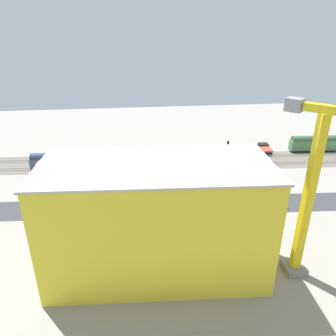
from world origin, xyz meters
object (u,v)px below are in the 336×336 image
object	(u,v)px
parked_car_3	(189,208)
traffic_light	(189,180)
platform_canopy_near	(146,160)
parked_car_4	(160,210)
passenger_coach	(317,143)
box_truck_0	(131,218)
parked_car_1	(249,206)
parked_car_0	(278,204)
street_tree_1	(67,189)
platform_canopy_far	(173,151)
construction_building	(157,220)
freight_coach_far	(60,162)
locomotive	(248,149)
street_tree_0	(36,185)
street_tree_2	(169,178)
parked_car_2	(218,207)
tower_crane	(332,183)

from	to	relation	value
parked_car_3	traffic_light	world-z (taller)	traffic_light
platform_canopy_near	parked_car_4	size ratio (longest dim) A/B	14.02
passenger_coach	box_truck_0	bearing A→B (deg)	30.37
passenger_coach	parked_car_1	size ratio (longest dim) A/B	4.59
parked_car_0	street_tree_1	distance (m)	51.30
platform_canopy_far	parked_car_1	world-z (taller)	platform_canopy_far
parked_car_3	parked_car_4	world-z (taller)	parked_car_4
parked_car_0	construction_building	bearing A→B (deg)	29.67
parked_car_3	box_truck_0	xyz separation A→B (m)	(13.78, 4.26, 0.97)
freight_coach_far	traffic_light	bearing A→B (deg)	150.82
parked_car_3	construction_building	distance (m)	22.68
parked_car_4	traffic_light	xyz separation A→B (m)	(-8.36, -7.68, 3.80)
platform_canopy_near	construction_building	distance (m)	41.84
platform_canopy_far	platform_canopy_near	bearing A→B (deg)	34.47
locomotive	street_tree_1	size ratio (longest dim) A/B	2.76
parked_car_0	street_tree_0	world-z (taller)	street_tree_0
parked_car_4	traffic_light	world-z (taller)	traffic_light
construction_building	parked_car_3	bearing A→B (deg)	-112.95
parked_car_0	traffic_light	world-z (taller)	traffic_light
parked_car_0	street_tree_2	world-z (taller)	street_tree_2
platform_canopy_far	street_tree_0	distance (m)	41.91
parked_car_4	street_tree_2	world-z (taller)	street_tree_2
platform_canopy_near	street_tree_0	size ratio (longest dim) A/B	8.62
parked_car_2	tower_crane	size ratio (longest dim) A/B	0.14
construction_building	street_tree_2	xyz separation A→B (m)	(-5.38, -26.22, -4.73)
parked_car_3	street_tree_1	size ratio (longest dim) A/B	0.70
street_tree_2	traffic_light	distance (m)	5.23
platform_canopy_far	locomotive	bearing A→B (deg)	-169.01
passenger_coach	tower_crane	xyz separation A→B (m)	(35.16, 58.72, 15.47)
parked_car_3	street_tree_0	world-z (taller)	street_tree_0
parked_car_0	passenger_coach	bearing A→B (deg)	-130.70
street_tree_1	platform_canopy_far	bearing A→B (deg)	-142.59
parked_car_0	parked_car_2	world-z (taller)	parked_car_2
platform_canopy_near	parked_car_2	distance (m)	28.31
parked_car_3	tower_crane	distance (m)	34.56
locomotive	street_tree_0	world-z (taller)	street_tree_0
traffic_light	construction_building	bearing A→B (deg)	67.82
passenger_coach	street_tree_2	bearing A→B (deg)	25.43
parked_car_3	parked_car_4	distance (m)	7.06
street_tree_1	passenger_coach	bearing A→B (deg)	-161.32
parked_car_0	parked_car_2	size ratio (longest dim) A/B	1.03
construction_building	box_truck_0	xyz separation A→B (m)	(4.53, -14.25, -8.30)
traffic_light	parked_car_4	bearing A→B (deg)	42.56
traffic_light	parked_car_3	bearing A→B (deg)	79.97
parked_car_1	street_tree_0	bearing A→B (deg)	-9.72
platform_canopy_far	box_truck_0	bearing A→B (deg)	67.59
traffic_light	street_tree_0	bearing A→B (deg)	-0.80
platform_canopy_far	parked_car_3	xyz separation A→B (m)	(-0.07, 28.96, -3.47)
locomotive	parked_car_1	size ratio (longest dim) A/B	4.08
platform_canopy_near	traffic_light	world-z (taller)	traffic_light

